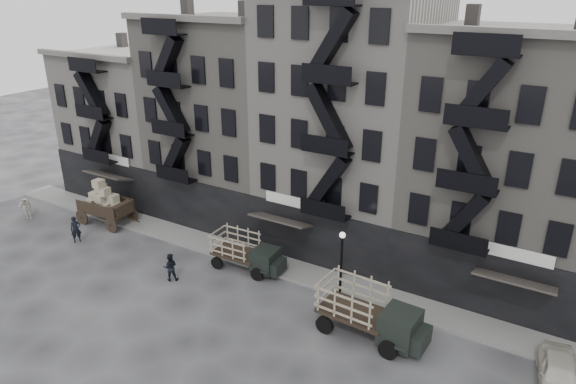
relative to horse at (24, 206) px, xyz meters
The scene contains 14 objects.
ground 23.38m from the horse, ahead, with size 140.00×140.00×0.00m, color #38383A.
sidewalk 23.68m from the horse, ahead, with size 55.00×2.50×0.15m, color slate.
building_west 11.61m from the horse, 71.15° to the left, with size 10.00×11.35×13.20m.
building_midwest 17.88m from the horse, 36.41° to the left, with size 10.00×11.35×16.20m.
building_center 26.48m from the horse, 22.87° to the left, with size 10.00×11.35×18.20m.
building_mideast 35.42m from the horse, 16.46° to the left, with size 10.00×11.35×16.20m.
lamp_post 26.57m from the horse, ahead, with size 0.36×0.36×4.28m.
horse is the anchor object (origin of this frame).
wagon 6.99m from the horse, 21.93° to the left, with size 4.34×2.50×3.57m.
stake_truck_west 19.91m from the horse, ahead, with size 4.92×2.21×2.43m.
stake_truck_east 29.20m from the horse, ahead, with size 5.89×2.67×2.90m.
car_east 38.13m from the horse, ahead, with size 1.72×4.28×1.46m, color beige.
pedestrian_west 7.18m from the horse, ahead, with size 0.71×0.47×1.95m, color black.
pedestrian_mid 16.52m from the horse, ahead, with size 0.89×0.69×1.83m, color black.
Camera 1 is at (13.62, -21.12, 17.30)m, focal length 32.00 mm.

